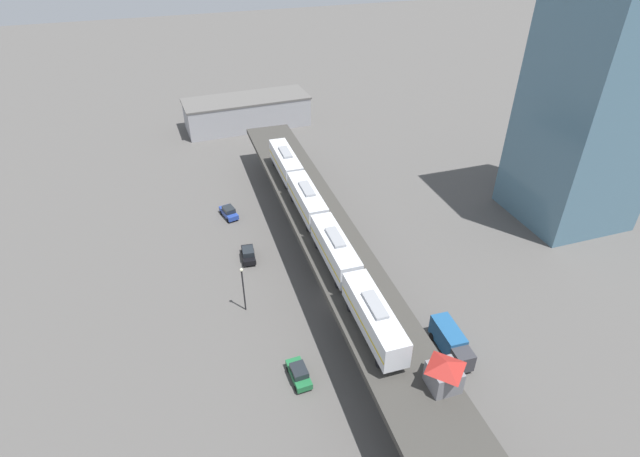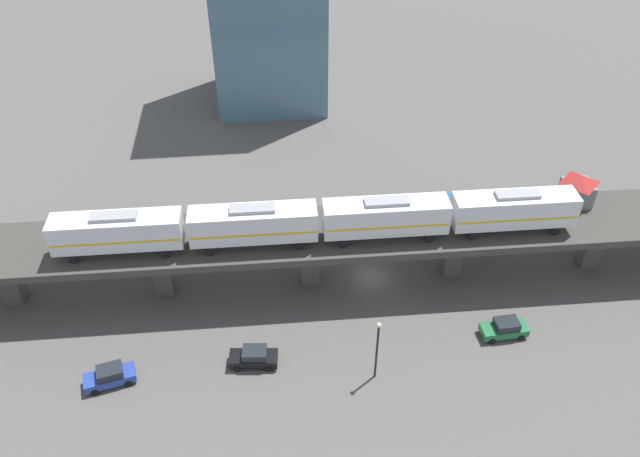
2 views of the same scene
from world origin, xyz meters
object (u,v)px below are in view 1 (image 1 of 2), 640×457
at_px(signal_hut, 444,373).
at_px(subway_train, 320,222).
at_px(office_tower, 591,113).
at_px(street_car_blue, 229,212).
at_px(street_lamp, 243,286).
at_px(warehouse_building, 247,112).
at_px(street_car_black, 248,254).
at_px(delivery_truck, 451,342).
at_px(street_car_green, 299,373).

bearing_deg(signal_hut, subway_train, 97.16).
xyz_separation_m(subway_train, office_tower, (44.30, 3.00, 8.82)).
xyz_separation_m(street_car_blue, office_tower, (54.14, -16.69, 17.06)).
xyz_separation_m(subway_train, street_lamp, (-11.59, -3.73, -5.07)).
height_order(signal_hut, warehouse_building, signal_hut).
bearing_deg(street_car_blue, street_car_black, -86.37).
bearing_deg(warehouse_building, office_tower, -51.86).
distance_m(street_car_blue, warehouse_building, 39.91).
distance_m(signal_hut, delivery_truck, 12.77).
bearing_deg(street_car_blue, warehouse_building, 74.04).
bearing_deg(street_car_green, delivery_truck, -5.66).
height_order(signal_hut, street_car_blue, signal_hut).
relative_size(street_car_blue, delivery_truck, 0.64).
bearing_deg(warehouse_building, street_car_green, -96.97).
xyz_separation_m(delivery_truck, street_lamp, (-21.80, 14.93, 2.35)).
bearing_deg(signal_hut, street_car_green, 138.00).
height_order(subway_train, office_tower, office_tower).
xyz_separation_m(street_car_green, warehouse_building, (9.15, 74.83, 2.47)).
bearing_deg(office_tower, subway_train, -176.12).
bearing_deg(signal_hut, warehouse_building, 91.54).
xyz_separation_m(street_car_green, street_car_blue, (-1.80, 36.54, 0.00)).
bearing_deg(street_car_blue, delivery_truck, -62.39).
height_order(signal_hut, street_lamp, signal_hut).
distance_m(street_car_black, street_lamp, 11.47).
relative_size(street_car_green, office_tower, 0.12).
height_order(street_lamp, office_tower, office_tower).
bearing_deg(street_lamp, warehouse_building, 78.36).
xyz_separation_m(subway_train, street_car_blue, (-9.83, 19.69, -8.24)).
relative_size(subway_train, warehouse_building, 1.72).
height_order(street_car_green, delivery_truck, delivery_truck).
bearing_deg(office_tower, street_car_blue, 162.87).
height_order(subway_train, street_car_blue, subway_train).
bearing_deg(warehouse_building, subway_train, -91.11).
bearing_deg(street_car_blue, office_tower, -17.13).
height_order(delivery_truck, street_lamp, street_lamp).
bearing_deg(signal_hut, delivery_truck, 51.27).
relative_size(warehouse_building, office_tower, 0.81).
bearing_deg(subway_train, street_car_blue, 116.54).
distance_m(subway_train, street_car_blue, 23.50).
height_order(delivery_truck, warehouse_building, warehouse_building).
bearing_deg(subway_train, warehouse_building, 88.89).
distance_m(street_car_blue, street_car_black, 12.72).
relative_size(delivery_truck, office_tower, 0.20).
bearing_deg(street_car_blue, street_lamp, -94.28).
height_order(street_car_green, street_car_black, same).
relative_size(street_car_black, delivery_truck, 0.63).
bearing_deg(warehouse_building, delivery_truck, -83.23).
xyz_separation_m(street_car_blue, warehouse_building, (10.96, 38.30, 2.47)).
distance_m(subway_train, delivery_truck, 22.53).
bearing_deg(street_car_black, street_lamp, -103.42).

